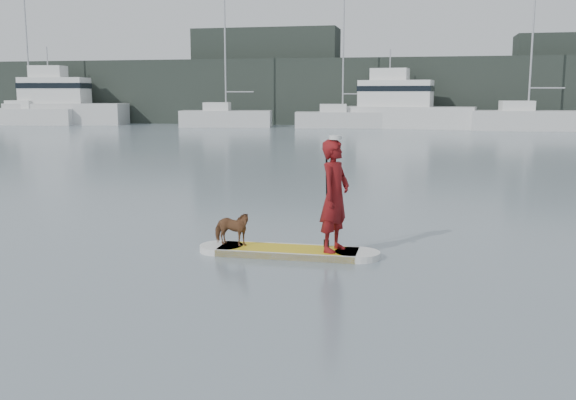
% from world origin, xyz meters
% --- Properties ---
extents(ground, '(140.00, 140.00, 0.00)m').
position_xyz_m(ground, '(0.00, 0.00, 0.00)').
color(ground, slate).
rests_on(ground, ground).
extents(paddleboard, '(3.30, 0.82, 0.12)m').
position_xyz_m(paddleboard, '(3.21, 3.18, 0.06)').
color(paddleboard, gold).
rests_on(paddleboard, ground).
extents(paddler, '(0.67, 0.83, 1.96)m').
position_xyz_m(paddler, '(4.05, 3.19, 1.10)').
color(paddler, maroon).
rests_on(paddler, paddleboard).
extents(white_cap, '(0.22, 0.22, 0.07)m').
position_xyz_m(white_cap, '(4.05, 3.19, 2.12)').
color(white_cap, silver).
rests_on(white_cap, paddler).
extents(dog, '(0.80, 0.46, 0.64)m').
position_xyz_m(dog, '(2.16, 3.18, 0.44)').
color(dog, brown).
rests_on(dog, paddleboard).
extents(paddle, '(0.10, 0.30, 2.00)m').
position_xyz_m(paddle, '(3.87, 3.42, 0.80)').
color(paddle, black).
rests_on(paddle, ground).
extents(sailboat_a, '(8.82, 3.30, 12.57)m').
position_xyz_m(sailboat_a, '(-30.46, 45.69, 0.88)').
color(sailboat_a, silver).
rests_on(sailboat_a, ground).
extents(sailboat_c, '(8.10, 3.81, 11.18)m').
position_xyz_m(sailboat_c, '(-11.55, 45.61, 0.83)').
color(sailboat_c, silver).
rests_on(sailboat_c, ground).
extents(sailboat_d, '(8.17, 3.54, 11.65)m').
position_xyz_m(sailboat_d, '(-1.54, 46.41, 0.83)').
color(sailboat_d, silver).
rests_on(sailboat_d, ground).
extents(sailboat_e, '(8.89, 3.33, 12.68)m').
position_xyz_m(sailboat_e, '(13.15, 45.63, 0.91)').
color(sailboat_e, silver).
rests_on(sailboat_e, ground).
extents(motor_yacht_a, '(11.17, 4.66, 6.50)m').
position_xyz_m(motor_yacht_a, '(3.47, 47.16, 1.83)').
color(motor_yacht_a, silver).
rests_on(motor_yacht_a, ground).
extents(motor_yacht_b, '(11.23, 5.30, 7.12)m').
position_xyz_m(motor_yacht_b, '(-28.00, 46.99, 2.00)').
color(motor_yacht_b, silver).
rests_on(motor_yacht_b, ground).
extents(shore_mass, '(90.00, 6.00, 6.00)m').
position_xyz_m(shore_mass, '(0.00, 53.00, 3.00)').
color(shore_mass, black).
rests_on(shore_mass, ground).
extents(shore_building_west, '(14.00, 4.00, 9.00)m').
position_xyz_m(shore_building_west, '(-10.00, 54.00, 4.50)').
color(shore_building_west, black).
rests_on(shore_building_west, ground).
extents(shore_building_east, '(10.00, 4.00, 8.00)m').
position_xyz_m(shore_building_east, '(18.00, 54.00, 4.00)').
color(shore_building_east, black).
rests_on(shore_building_east, ground).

